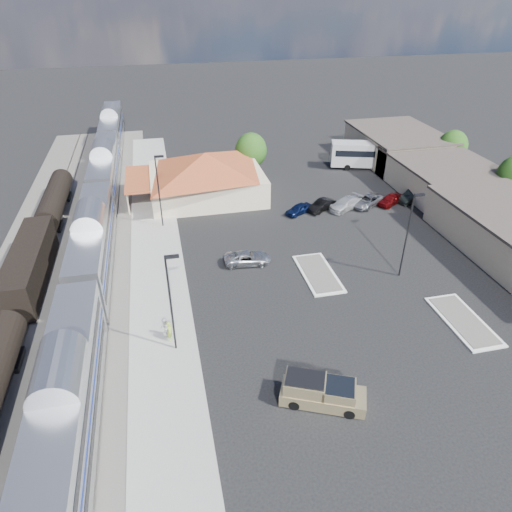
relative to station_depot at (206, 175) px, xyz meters
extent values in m
plane|color=black|center=(4.56, -24.00, -3.13)|extent=(280.00, 280.00, 0.00)
cube|color=#4C4944|center=(-16.44, -16.00, -3.07)|extent=(16.00, 100.00, 0.12)
cube|color=gray|center=(-7.44, -18.00, -3.04)|extent=(5.50, 92.00, 0.18)
cube|color=silver|center=(-13.44, -36.76, -0.08)|extent=(3.00, 20.00, 5.00)
cube|color=black|center=(-13.44, -36.76, -2.83)|extent=(2.20, 16.00, 0.60)
cube|color=silver|center=(-13.44, -15.76, -0.08)|extent=(3.00, 20.00, 5.00)
cube|color=black|center=(-13.44, -15.76, -2.83)|extent=(2.20, 16.00, 0.60)
cube|color=silver|center=(-13.44, 5.24, -0.08)|extent=(3.00, 20.00, 5.00)
cube|color=black|center=(-13.44, 5.24, -2.83)|extent=(2.20, 16.00, 0.60)
cube|color=silver|center=(-13.44, 26.24, -0.08)|extent=(3.00, 20.00, 5.00)
cube|color=black|center=(-13.44, 26.24, -2.83)|extent=(2.20, 16.00, 0.60)
cube|color=black|center=(-19.44, -17.36, -0.93)|extent=(2.80, 14.00, 3.60)
cube|color=black|center=(-19.44, -17.36, -2.83)|extent=(2.20, 12.00, 0.60)
cylinder|color=black|center=(-19.44, -1.36, -1.03)|extent=(2.80, 14.00, 2.80)
cube|color=black|center=(-19.44, -1.36, -2.83)|extent=(2.20, 12.00, 0.60)
cube|color=#C6B190|center=(0.06, 0.00, -1.33)|extent=(15.00, 12.00, 3.60)
pyramid|color=brown|center=(0.06, 0.00, 1.77)|extent=(15.30, 12.24, 2.60)
cube|color=brown|center=(-9.04, 0.00, 0.17)|extent=(3.20, 9.60, 0.25)
cube|color=#C6B28C|center=(32.56, -6.00, -1.13)|extent=(12.00, 18.00, 4.00)
cube|color=#3F3833|center=(32.56, -6.00, 1.02)|extent=(12.40, 18.40, 0.30)
cube|color=#C6B28C|center=(32.56, 8.00, -0.88)|extent=(12.00, 16.00, 4.50)
cube|color=#3F3833|center=(32.56, 8.00, 1.52)|extent=(12.40, 16.40, 0.30)
cube|color=silver|center=(8.56, -22.00, -3.06)|extent=(3.30, 7.50, 0.15)
cube|color=#4C4944|center=(8.56, -22.00, -2.97)|extent=(2.70, 6.90, 0.10)
cube|color=silver|center=(18.56, -32.00, -3.06)|extent=(3.30, 7.50, 0.15)
cube|color=#4C4944|center=(18.56, -32.00, -2.97)|extent=(2.70, 6.90, 0.10)
cylinder|color=black|center=(-6.44, -30.00, 1.37)|extent=(0.16, 0.16, 9.00)
cube|color=black|center=(-5.94, -30.00, 5.72)|extent=(1.00, 0.25, 0.22)
cylinder|color=black|center=(-6.44, -8.00, 1.37)|extent=(0.16, 0.16, 9.00)
cube|color=black|center=(-5.94, -8.00, 5.72)|extent=(1.00, 0.25, 0.22)
cylinder|color=black|center=(16.56, -24.00, 1.37)|extent=(0.16, 0.16, 9.00)
cube|color=black|center=(17.06, -24.00, 5.72)|extent=(1.00, 0.25, 0.22)
cylinder|color=#382314|center=(38.56, -12.00, -1.70)|extent=(0.30, 0.30, 2.86)
cylinder|color=#382314|center=(38.56, 2.00, -1.86)|extent=(0.30, 0.30, 2.55)
ellipsoid|color=#1F4714|center=(38.56, 2.00, 0.64)|extent=(4.41, 4.41, 4.87)
cylinder|color=#382314|center=(7.56, 6.00, -1.77)|extent=(0.30, 0.30, 2.73)
ellipsoid|color=#1F4714|center=(7.56, 6.00, 0.90)|extent=(4.71, 4.71, 5.21)
cube|color=tan|center=(3.37, -37.74, -2.53)|extent=(6.34, 4.42, 0.98)
cube|color=tan|center=(3.37, -37.74, -1.77)|extent=(2.91, 2.81, 1.03)
cube|color=tan|center=(3.37, -37.74, -1.67)|extent=(3.46, 3.05, 1.19)
cylinder|color=black|center=(4.72, -39.41, -2.74)|extent=(0.84, 0.60, 0.78)
cylinder|color=black|center=(5.51, -37.63, -2.74)|extent=(0.84, 0.60, 0.78)
cylinder|color=black|center=(1.23, -37.85, -2.74)|extent=(0.84, 0.60, 0.78)
cylinder|color=black|center=(2.02, -36.07, -2.74)|extent=(0.84, 0.60, 0.78)
imported|color=#ABAEB3|center=(1.92, -18.43, -2.44)|extent=(5.16, 2.77, 1.38)
cube|color=silver|center=(26.82, 5.07, -0.84)|extent=(13.05, 6.37, 3.63)
cube|color=black|center=(26.82, 5.07, -0.40)|extent=(12.08, 6.11, 0.96)
cylinder|color=black|center=(30.75, 2.57, -2.65)|extent=(1.01, 0.58, 0.96)
cylinder|color=black|center=(31.47, 4.96, -2.65)|extent=(1.01, 0.58, 0.96)
cylinder|color=black|center=(22.79, 4.99, -2.65)|extent=(1.01, 0.58, 0.96)
cylinder|color=black|center=(23.51, 7.38, -2.65)|extent=(1.01, 0.58, 0.96)
imported|color=#A0C23C|center=(-6.78, -28.89, -2.03)|extent=(0.62, 0.77, 1.83)
imported|color=silver|center=(-7.21, -28.31, -2.08)|extent=(0.75, 0.91, 1.73)
imported|color=#0D1942|center=(10.76, -8.11, -2.48)|extent=(4.09, 3.15, 1.30)
imported|color=black|center=(13.96, -7.81, -2.43)|extent=(4.41, 3.50, 1.40)
imported|color=silver|center=(17.16, -8.11, -2.38)|extent=(5.57, 4.31, 1.51)
imported|color=gray|center=(20.36, -7.81, -2.42)|extent=(5.62, 4.73, 1.43)
imported|color=maroon|center=(23.56, -8.11, -2.41)|extent=(4.50, 3.58, 1.44)
imported|color=black|center=(26.76, -7.81, -2.38)|extent=(4.77, 3.59, 1.50)
camera|label=1|loc=(-6.14, -58.52, 22.83)|focal=32.00mm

